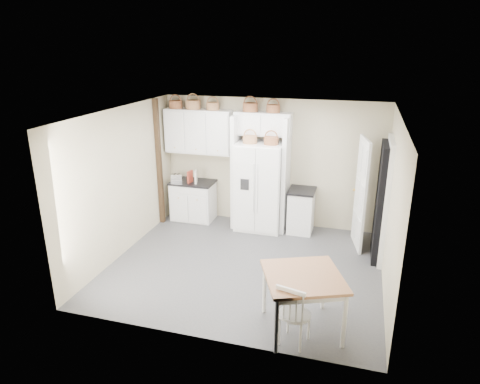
% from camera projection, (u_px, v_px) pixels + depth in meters
% --- Properties ---
extents(floor, '(4.50, 4.50, 0.00)m').
position_uv_depth(floor, '(245.00, 265.00, 7.34)').
color(floor, '#3B3B40').
rests_on(floor, ground).
extents(ceiling, '(4.50, 4.50, 0.00)m').
position_uv_depth(ceiling, '(246.00, 113.00, 6.48)').
color(ceiling, white).
rests_on(ceiling, wall_back).
extents(wall_back, '(4.50, 0.00, 4.50)m').
position_uv_depth(wall_back, '(271.00, 163.00, 8.73)').
color(wall_back, tan).
rests_on(wall_back, floor).
extents(wall_left, '(0.00, 4.00, 4.00)m').
position_uv_depth(wall_left, '(122.00, 182.00, 7.50)').
color(wall_left, tan).
rests_on(wall_left, floor).
extents(wall_right, '(0.00, 4.00, 4.00)m').
position_uv_depth(wall_right, '(392.00, 208.00, 6.33)').
color(wall_right, tan).
rests_on(wall_right, floor).
extents(refrigerator, '(0.92, 0.74, 1.78)m').
position_uv_depth(refrigerator, '(260.00, 186.00, 8.59)').
color(refrigerator, white).
rests_on(refrigerator, floor).
extents(base_cab_left, '(0.88, 0.55, 0.81)m').
position_uv_depth(base_cab_left, '(193.00, 201.00, 9.17)').
color(base_cab_left, white).
rests_on(base_cab_left, floor).
extents(base_cab_right, '(0.48, 0.57, 0.84)m').
position_uv_depth(base_cab_right, '(301.00, 211.00, 8.56)').
color(base_cab_right, white).
rests_on(base_cab_right, floor).
extents(dining_table, '(1.27, 1.27, 0.81)m').
position_uv_depth(dining_table, '(302.00, 302.00, 5.59)').
color(dining_table, brown).
rests_on(dining_table, floor).
extents(windsor_chair, '(0.48, 0.46, 0.83)m').
position_uv_depth(windsor_chair, '(295.00, 314.00, 5.32)').
color(windsor_chair, white).
rests_on(windsor_chair, floor).
extents(counter_left, '(0.91, 0.59, 0.04)m').
position_uv_depth(counter_left, '(193.00, 182.00, 9.03)').
color(counter_left, black).
rests_on(counter_left, base_cab_left).
extents(counter_right, '(0.52, 0.61, 0.04)m').
position_uv_depth(counter_right, '(302.00, 191.00, 8.42)').
color(counter_right, black).
rests_on(counter_right, base_cab_right).
extents(toaster, '(0.26, 0.19, 0.16)m').
position_uv_depth(toaster, '(177.00, 178.00, 9.02)').
color(toaster, silver).
rests_on(toaster, counter_left).
extents(cookbook_red, '(0.07, 0.17, 0.26)m').
position_uv_depth(cookbook_red, '(190.00, 177.00, 8.92)').
color(cookbook_red, maroon).
rests_on(cookbook_red, counter_left).
extents(cookbook_cream, '(0.08, 0.18, 0.27)m').
position_uv_depth(cookbook_cream, '(196.00, 177.00, 8.88)').
color(cookbook_cream, beige).
rests_on(cookbook_cream, counter_left).
extents(basket_upper_a, '(0.27, 0.27, 0.16)m').
position_uv_depth(basket_upper_a, '(176.00, 104.00, 8.72)').
color(basket_upper_a, brown).
rests_on(basket_upper_a, upper_cabinet).
extents(basket_upper_b, '(0.30, 0.30, 0.18)m').
position_uv_depth(basket_upper_b, '(193.00, 105.00, 8.62)').
color(basket_upper_b, '#A4673C').
rests_on(basket_upper_b, upper_cabinet).
extents(basket_upper_c, '(0.26, 0.26, 0.15)m').
position_uv_depth(basket_upper_c, '(213.00, 106.00, 8.51)').
color(basket_upper_c, '#A4673C').
rests_on(basket_upper_c, upper_cabinet).
extents(basket_bridge_a, '(0.29, 0.29, 0.17)m').
position_uv_depth(basket_bridge_a, '(250.00, 107.00, 8.31)').
color(basket_bridge_a, brown).
rests_on(basket_bridge_a, bridge_cabinet).
extents(basket_bridge_b, '(0.26, 0.26, 0.15)m').
position_uv_depth(basket_bridge_b, '(273.00, 109.00, 8.19)').
color(basket_bridge_b, brown).
rests_on(basket_bridge_b, bridge_cabinet).
extents(basket_fridge_a, '(0.28, 0.28, 0.15)m').
position_uv_depth(basket_fridge_a, '(250.00, 139.00, 8.23)').
color(basket_fridge_a, '#A4673C').
rests_on(basket_fridge_a, refrigerator).
extents(basket_fridge_b, '(0.28, 0.28, 0.15)m').
position_uv_depth(basket_fridge_b, '(271.00, 141.00, 8.12)').
color(basket_fridge_b, brown).
rests_on(basket_fridge_b, refrigerator).
extents(upper_cabinet, '(1.40, 0.34, 0.90)m').
position_uv_depth(upper_cabinet, '(199.00, 131.00, 8.77)').
color(upper_cabinet, white).
rests_on(upper_cabinet, wall_back).
extents(bridge_cabinet, '(1.12, 0.34, 0.45)m').
position_uv_depth(bridge_cabinet, '(263.00, 124.00, 8.34)').
color(bridge_cabinet, white).
rests_on(bridge_cabinet, wall_back).
extents(fridge_panel_left, '(0.08, 0.60, 2.30)m').
position_uv_depth(fridge_panel_left, '(236.00, 171.00, 8.68)').
color(fridge_panel_left, white).
rests_on(fridge_panel_left, floor).
extents(fridge_panel_right, '(0.08, 0.60, 2.30)m').
position_uv_depth(fridge_panel_right, '(286.00, 175.00, 8.41)').
color(fridge_panel_right, white).
rests_on(fridge_panel_right, floor).
extents(trim_post, '(0.09, 0.09, 2.60)m').
position_uv_depth(trim_post, '(159.00, 163.00, 8.71)').
color(trim_post, black).
rests_on(trim_post, floor).
extents(doorway_void, '(0.18, 0.85, 2.05)m').
position_uv_depth(doorway_void, '(382.00, 202.00, 7.35)').
color(doorway_void, black).
rests_on(doorway_void, floor).
extents(door_slab, '(0.21, 0.79, 2.05)m').
position_uv_depth(door_slab, '(361.00, 194.00, 7.75)').
color(door_slab, white).
rests_on(door_slab, floor).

